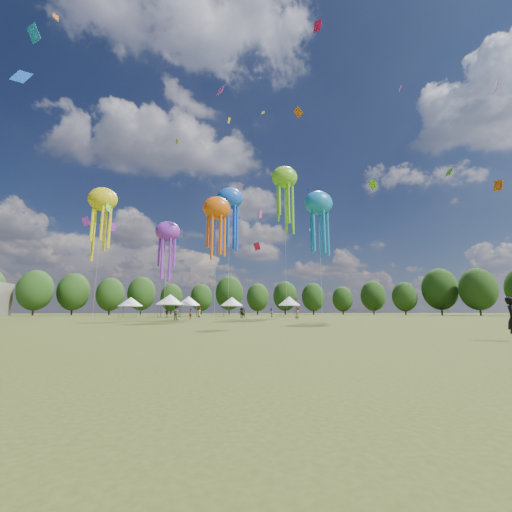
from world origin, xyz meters
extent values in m
plane|color=#384416|center=(0.00, 0.00, 0.00)|extent=(300.00, 300.00, 0.00)
imported|color=gray|center=(-7.30, 30.10, 0.90)|extent=(1.10, 1.03, 1.80)
imported|color=gray|center=(-4.63, 48.80, 0.96)|extent=(0.79, 1.05, 1.93)
imported|color=gray|center=(9.03, 48.28, 0.83)|extent=(0.87, 0.97, 1.66)
imported|color=gray|center=(2.65, 42.94, 0.82)|extent=(1.19, 0.90, 1.64)
imported|color=gray|center=(-10.79, 51.26, 0.76)|extent=(0.97, 0.69, 1.53)
imported|color=gray|center=(3.02, 42.92, 0.85)|extent=(1.63, 0.73, 1.69)
imported|color=gray|center=(-5.84, 38.26, 0.77)|extent=(0.57, 0.67, 1.54)
imported|color=gray|center=(10.96, 37.21, 0.90)|extent=(1.02, 1.03, 1.80)
cylinder|color=#47474C|center=(-19.86, 52.65, 1.02)|extent=(0.08, 0.08, 2.03)
cylinder|color=#47474C|center=(-19.86, 55.96, 1.02)|extent=(0.08, 0.08, 2.03)
cylinder|color=#47474C|center=(-16.54, 52.65, 1.02)|extent=(0.08, 0.08, 2.03)
cylinder|color=#47474C|center=(-16.54, 55.96, 1.02)|extent=(0.08, 0.08, 2.03)
cube|color=white|center=(-18.20, 54.31, 2.08)|extent=(3.71, 3.71, 0.10)
cone|color=white|center=(-18.20, 54.31, 3.01)|extent=(4.83, 4.83, 1.74)
cylinder|color=#47474C|center=(-12.23, 49.52, 1.15)|extent=(0.08, 0.08, 2.30)
cylinder|color=#47474C|center=(-12.23, 53.33, 1.15)|extent=(0.08, 0.08, 2.30)
cylinder|color=#47474C|center=(-8.42, 49.52, 1.15)|extent=(0.08, 0.08, 2.30)
cylinder|color=#47474C|center=(-8.42, 53.33, 1.15)|extent=(0.08, 0.08, 2.30)
cube|color=white|center=(-10.33, 51.43, 2.35)|extent=(4.21, 4.21, 0.10)
cone|color=white|center=(-10.33, 51.43, 3.38)|extent=(5.47, 5.47, 1.97)
cylinder|color=#47474C|center=(-8.61, 52.89, 1.09)|extent=(0.08, 0.08, 2.18)
cylinder|color=#47474C|center=(-8.61, 56.26, 1.09)|extent=(0.08, 0.08, 2.18)
cylinder|color=#47474C|center=(-5.24, 52.89, 1.09)|extent=(0.08, 0.08, 2.18)
cylinder|color=#47474C|center=(-5.24, 56.26, 1.09)|extent=(0.08, 0.08, 2.18)
cube|color=white|center=(-6.93, 54.57, 2.23)|extent=(3.77, 3.77, 0.10)
cone|color=white|center=(-6.93, 54.57, 3.22)|extent=(4.90, 4.90, 1.87)
cylinder|color=#47474C|center=(0.34, 53.44, 1.08)|extent=(0.08, 0.08, 2.15)
cylinder|color=#47474C|center=(0.34, 56.78, 1.08)|extent=(0.08, 0.08, 2.15)
cylinder|color=#47474C|center=(3.68, 53.44, 1.08)|extent=(0.08, 0.08, 2.15)
cylinder|color=#47474C|center=(3.68, 56.78, 1.08)|extent=(0.08, 0.08, 2.15)
cube|color=white|center=(2.01, 55.11, 2.20)|extent=(3.74, 3.74, 0.10)
cone|color=white|center=(2.01, 55.11, 3.17)|extent=(4.86, 4.86, 1.84)
cylinder|color=#47474C|center=(13.07, 54.23, 1.15)|extent=(0.08, 0.08, 2.29)
cylinder|color=#47474C|center=(13.07, 57.59, 1.15)|extent=(0.08, 0.08, 2.29)
cylinder|color=#47474C|center=(16.43, 54.23, 1.15)|extent=(0.08, 0.08, 2.29)
cylinder|color=#47474C|center=(16.43, 57.59, 1.15)|extent=(0.08, 0.08, 2.29)
cube|color=white|center=(14.75, 55.91, 2.34)|extent=(3.76, 3.76, 0.10)
cone|color=white|center=(14.75, 55.91, 3.37)|extent=(4.88, 4.88, 1.96)
ellipsoid|color=orange|center=(-2.35, 32.14, 15.94)|extent=(4.01, 2.81, 3.41)
cylinder|color=beige|center=(-2.35, 32.14, 7.97)|extent=(0.03, 0.03, 15.94)
ellipsoid|color=blue|center=(0.57, 46.02, 22.68)|extent=(4.93, 3.45, 4.19)
cylinder|color=beige|center=(0.57, 46.02, 11.34)|extent=(0.03, 0.03, 22.68)
ellipsoid|color=#1780C6|center=(10.98, 26.31, 15.44)|extent=(3.84, 2.69, 3.27)
cylinder|color=beige|center=(10.98, 26.31, 7.72)|extent=(0.03, 0.03, 15.44)
ellipsoid|color=yellow|center=(-21.42, 42.95, 20.08)|extent=(4.81, 3.36, 4.09)
cylinder|color=beige|center=(-21.42, 42.95, 10.04)|extent=(0.03, 0.03, 20.08)
ellipsoid|color=purple|center=(-9.17, 32.88, 12.35)|extent=(3.44, 2.41, 2.92)
cylinder|color=beige|center=(-9.17, 32.88, 6.18)|extent=(0.03, 0.03, 12.35)
ellipsoid|color=#76D523|center=(12.71, 50.45, 29.81)|extent=(5.68, 3.98, 4.83)
cylinder|color=beige|center=(12.71, 50.45, 14.90)|extent=(0.03, 0.03, 29.81)
cube|color=yellow|center=(-0.88, 30.59, 29.11)|extent=(0.50, 0.90, 0.93)
cube|color=#76D523|center=(4.38, 70.22, 22.23)|extent=(1.11, 1.88, 1.89)
cube|color=blue|center=(20.85, 58.51, 30.68)|extent=(0.48, 0.50, 0.76)
cube|color=#D73F9F|center=(5.27, 38.40, 17.38)|extent=(0.65, 1.33, 1.58)
cube|color=purple|center=(26.65, 13.61, 25.04)|extent=(0.75, 1.02, 1.22)
cube|color=#EE1547|center=(13.55, 30.60, 47.84)|extent=(1.02, 1.61, 2.11)
cube|color=orange|center=(-24.62, 28.01, 40.31)|extent=(0.59, 0.81, 1.01)
cube|color=yellow|center=(-11.40, 60.93, 42.03)|extent=(0.84, 0.96, 1.37)
cube|color=#76D523|center=(29.51, 24.26, 20.28)|extent=(0.63, 0.99, 1.17)
cube|color=blue|center=(-23.21, 20.44, 25.22)|extent=(1.84, 0.77, 2.05)
cube|color=#1780C6|center=(-22.94, 21.01, 31.04)|extent=(1.69, 1.18, 1.75)
cube|color=#D73F9F|center=(-1.93, 37.13, 38.99)|extent=(1.51, 1.52, 1.93)
cube|color=purple|center=(-23.87, 58.34, 19.21)|extent=(1.60, 0.55, 1.94)
cube|color=orange|center=(13.80, 42.96, 40.43)|extent=(1.52, 1.43, 2.01)
cube|color=#76D523|center=(29.82, 44.47, 26.80)|extent=(1.72, 1.19, 1.99)
cube|color=#1780C6|center=(21.82, 59.23, 20.24)|extent=(1.61, 0.67, 1.77)
cube|color=#D73F9F|center=(22.47, 23.45, 31.85)|extent=(0.58, 0.83, 0.84)
cube|color=purple|center=(-28.31, 55.45, 19.38)|extent=(1.73, 0.81, 1.91)
cube|color=#EE1547|center=(5.23, 41.97, 12.51)|extent=(1.32, 0.72, 1.50)
cube|color=orange|center=(34.62, 21.93, 17.74)|extent=(0.39, 1.25, 1.55)
cube|color=yellow|center=(9.00, 55.65, 48.40)|extent=(0.81, 0.62, 0.88)
cube|color=#76D523|center=(-16.26, 29.13, 14.28)|extent=(0.44, 1.20, 1.34)
cube|color=blue|center=(-9.59, 46.76, 14.50)|extent=(1.69, 0.84, 2.17)
cylinder|color=#38281C|center=(-47.17, 78.19, 1.68)|extent=(0.44, 0.44, 3.36)
ellipsoid|color=#244416|center=(-47.17, 78.19, 6.51)|extent=(8.40, 8.40, 10.51)
cylinder|color=#38281C|center=(-40.68, 85.49, 1.71)|extent=(0.44, 0.44, 3.41)
ellipsoid|color=#244416|center=(-40.68, 85.49, 6.61)|extent=(8.53, 8.53, 10.66)
cylinder|color=#38281C|center=(-30.60, 85.02, 1.53)|extent=(0.44, 0.44, 3.07)
ellipsoid|color=#244416|center=(-30.60, 85.02, 5.94)|extent=(7.66, 7.66, 9.58)
cylinder|color=#38281C|center=(-23.51, 93.33, 1.72)|extent=(0.44, 0.44, 3.43)
ellipsoid|color=#244416|center=(-23.51, 93.33, 6.65)|extent=(8.58, 8.58, 10.73)
cylinder|color=#38281C|center=(-14.76, 98.96, 1.47)|extent=(0.44, 0.44, 2.95)
ellipsoid|color=#244416|center=(-14.76, 98.96, 5.71)|extent=(7.37, 7.37, 9.21)
cylinder|color=#38281C|center=(-4.70, 95.06, 1.45)|extent=(0.44, 0.44, 2.89)
ellipsoid|color=#244416|center=(-4.70, 95.06, 5.61)|extent=(7.23, 7.23, 9.04)
cylinder|color=#38281C|center=(4.91, 99.49, 1.92)|extent=(0.44, 0.44, 3.84)
ellipsoid|color=#244416|center=(4.91, 99.49, 7.44)|extent=(9.60, 9.60, 11.99)
cylinder|color=#38281C|center=(13.19, 88.44, 1.42)|extent=(0.44, 0.44, 2.84)
ellipsoid|color=#244416|center=(13.19, 88.44, 5.51)|extent=(7.11, 7.11, 8.89)
cylinder|color=#38281C|center=(22.93, 91.04, 1.58)|extent=(0.44, 0.44, 3.16)
ellipsoid|color=#244416|center=(22.93, 91.04, 6.13)|extent=(7.91, 7.91, 9.88)
cylinder|color=#38281C|center=(30.69, 85.29, 1.44)|extent=(0.44, 0.44, 2.88)
ellipsoid|color=#244416|center=(30.69, 85.29, 5.59)|extent=(7.21, 7.21, 9.01)
cylinder|color=#38281C|center=(41.52, 87.24, 1.31)|extent=(0.44, 0.44, 2.63)
ellipsoid|color=#244416|center=(41.52, 87.24, 5.09)|extent=(6.57, 6.57, 8.22)
cylinder|color=#38281C|center=(50.52, 83.73, 1.56)|extent=(0.44, 0.44, 3.13)
ellipsoid|color=#244416|center=(50.52, 83.73, 6.06)|extent=(7.81, 7.81, 9.77)
cylinder|color=#38281C|center=(53.64, 71.81, 1.36)|extent=(0.44, 0.44, 2.72)
ellipsoid|color=#244416|center=(53.64, 71.81, 5.27)|extent=(6.80, 6.80, 8.50)
cylinder|color=#38281C|center=(62.96, 68.92, 1.90)|extent=(0.44, 0.44, 3.81)
ellipsoid|color=#244416|center=(62.96, 68.92, 7.38)|extent=(9.52, 9.52, 11.90)
cylinder|color=#38281C|center=(66.57, 59.80, 1.76)|extent=(0.44, 0.44, 3.51)
ellipsoid|color=#244416|center=(66.57, 59.80, 6.80)|extent=(8.78, 8.78, 10.97)
camera|label=1|loc=(-3.79, -12.22, 1.20)|focal=22.15mm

